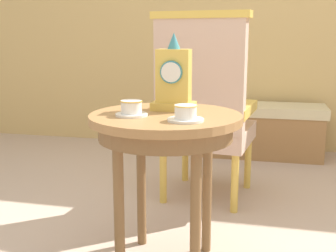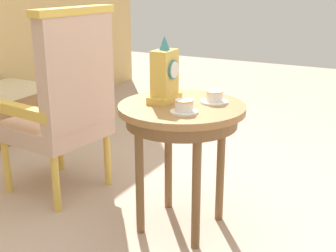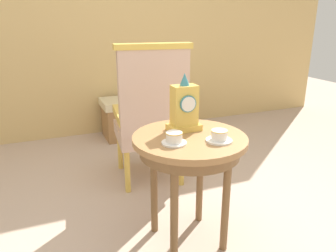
# 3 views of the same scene
# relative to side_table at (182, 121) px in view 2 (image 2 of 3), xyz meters

# --- Properties ---
(ground_plane) EXTENTS (10.00, 10.00, 0.00)m
(ground_plane) POSITION_rel_side_table_xyz_m (0.01, -0.02, -0.60)
(ground_plane) COLOR #BCA38E
(side_table) EXTENTS (0.64, 0.64, 0.68)m
(side_table) POSITION_rel_side_table_xyz_m (0.00, 0.00, 0.00)
(side_table) COLOR #9E7042
(side_table) RESTS_ON ground
(teacup_left) EXTENTS (0.13, 0.13, 0.06)m
(teacup_left) POSITION_rel_side_table_xyz_m (-0.13, -0.07, 0.12)
(teacup_left) COLOR white
(teacup_left) RESTS_ON side_table
(teacup_right) EXTENTS (0.14, 0.14, 0.06)m
(teacup_right) POSITION_rel_side_table_xyz_m (0.11, -0.13, 0.11)
(teacup_right) COLOR white
(teacup_right) RESTS_ON side_table
(mantel_clock) EXTENTS (0.19, 0.11, 0.34)m
(mantel_clock) POSITION_rel_side_table_xyz_m (0.01, 0.10, 0.22)
(mantel_clock) COLOR gold
(mantel_clock) RESTS_ON side_table
(armchair) EXTENTS (0.60, 0.59, 1.14)m
(armchair) POSITION_rel_side_table_xyz_m (0.05, 0.79, -0.01)
(armchair) COLOR #CCA893
(armchair) RESTS_ON ground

